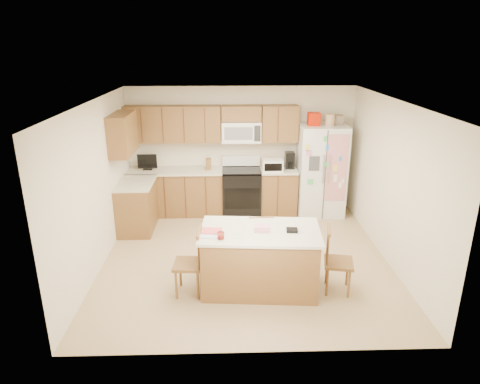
{
  "coord_description": "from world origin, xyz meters",
  "views": [
    {
      "loc": [
        -0.28,
        -6.18,
        3.31
      ],
      "look_at": [
        -0.08,
        0.35,
        1.0
      ],
      "focal_mm": 32.0,
      "sensor_mm": 36.0,
      "label": 1
    }
  ],
  "objects_px": {
    "refrigerator": "(321,169)",
    "island": "(260,259)",
    "windsor_chair_left": "(190,264)",
    "stove": "(241,190)",
    "windsor_chair_right": "(337,262)",
    "windsor_chair_back": "(260,243)"
  },
  "relations": [
    {
      "from": "refrigerator",
      "to": "windsor_chair_left",
      "type": "bearing_deg",
      "value": -129.6
    },
    {
      "from": "windsor_chair_back",
      "to": "windsor_chair_left",
      "type": "bearing_deg",
      "value": -146.7
    },
    {
      "from": "windsor_chair_right",
      "to": "windsor_chair_left",
      "type": "bearing_deg",
      "value": 179.84
    },
    {
      "from": "island",
      "to": "windsor_chair_right",
      "type": "bearing_deg",
      "value": -5.51
    },
    {
      "from": "refrigerator",
      "to": "windsor_chair_left",
      "type": "distance_m",
      "value": 3.75
    },
    {
      "from": "refrigerator",
      "to": "stove",
      "type": "bearing_deg",
      "value": 177.7
    },
    {
      "from": "island",
      "to": "windsor_chair_right",
      "type": "distance_m",
      "value": 1.06
    },
    {
      "from": "stove",
      "to": "windsor_chair_left",
      "type": "distance_m",
      "value": 3.04
    },
    {
      "from": "stove",
      "to": "windsor_chair_right",
      "type": "bearing_deg",
      "value": -67.53
    },
    {
      "from": "stove",
      "to": "windsor_chair_right",
      "type": "relative_size",
      "value": 1.2
    },
    {
      "from": "windsor_chair_left",
      "to": "windsor_chair_right",
      "type": "bearing_deg",
      "value": -0.16
    },
    {
      "from": "windsor_chair_left",
      "to": "windsor_chair_back",
      "type": "height_order",
      "value": "windsor_chair_left"
    },
    {
      "from": "island",
      "to": "windsor_chair_back",
      "type": "relative_size",
      "value": 1.89
    },
    {
      "from": "refrigerator",
      "to": "island",
      "type": "relative_size",
      "value": 1.2
    },
    {
      "from": "refrigerator",
      "to": "windsor_chair_back",
      "type": "relative_size",
      "value": 2.27
    },
    {
      "from": "island",
      "to": "windsor_chair_back",
      "type": "distance_m",
      "value": 0.57
    },
    {
      "from": "windsor_chair_right",
      "to": "stove",
      "type": "bearing_deg",
      "value": 112.47
    },
    {
      "from": "refrigerator",
      "to": "island",
      "type": "distance_m",
      "value": 3.15
    },
    {
      "from": "windsor_chair_back",
      "to": "windsor_chair_right",
      "type": "height_order",
      "value": "windsor_chair_right"
    },
    {
      "from": "refrigerator",
      "to": "island",
      "type": "height_order",
      "value": "refrigerator"
    },
    {
      "from": "stove",
      "to": "island",
      "type": "relative_size",
      "value": 0.66
    },
    {
      "from": "island",
      "to": "refrigerator",
      "type": "bearing_deg",
      "value": 62.96
    }
  ]
}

